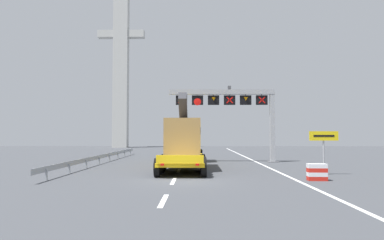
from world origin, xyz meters
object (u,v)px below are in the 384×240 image
at_px(crash_barrier_striped, 317,172).
at_px(heavy_haul_truck_yellow, 185,141).
at_px(bridge_pylon_distant, 121,54).
at_px(overhead_lane_gantry, 235,104).
at_px(exit_sign_yellow, 324,141).

bearing_deg(crash_barrier_striped, heavy_haul_truck_yellow, 130.26).
distance_m(heavy_haul_truck_yellow, bridge_pylon_distant, 44.32).
height_order(overhead_lane_gantry, bridge_pylon_distant, bridge_pylon_distant).
height_order(exit_sign_yellow, crash_barrier_striped, exit_sign_yellow).
bearing_deg(crash_barrier_striped, exit_sign_yellow, 62.87).
relative_size(crash_barrier_striped, bridge_pylon_distant, 0.03).
xyz_separation_m(exit_sign_yellow, bridge_pylon_distant, (-22.56, 45.01, 16.09)).
height_order(heavy_haul_truck_yellow, crash_barrier_striped, heavy_haul_truck_yellow).
bearing_deg(bridge_pylon_distant, overhead_lane_gantry, -62.69).
height_order(overhead_lane_gantry, crash_barrier_striped, overhead_lane_gantry).
relative_size(exit_sign_yellow, crash_barrier_striped, 2.62).
bearing_deg(crash_barrier_striped, bridge_pylon_distant, 114.00).
relative_size(overhead_lane_gantry, bridge_pylon_distant, 0.28).
bearing_deg(exit_sign_yellow, overhead_lane_gantry, 114.10).
relative_size(overhead_lane_gantry, exit_sign_yellow, 3.66).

